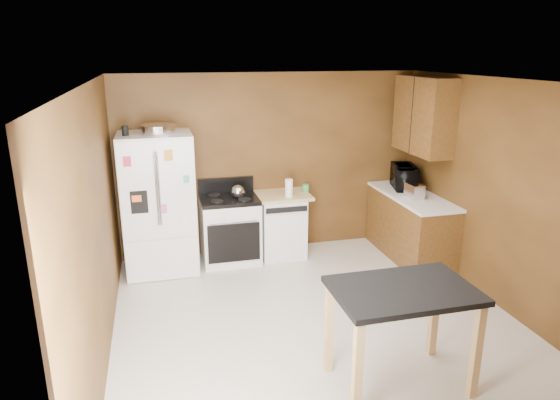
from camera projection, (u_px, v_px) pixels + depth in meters
name	position (u px, v px, depth m)	size (l,w,h in m)	color
floor	(319.00, 325.00, 5.25)	(4.50, 4.50, 0.00)	beige
ceiling	(325.00, 82.00, 4.53)	(4.50, 4.50, 0.00)	white
wall_back	(270.00, 164.00, 6.98)	(4.20, 4.20, 0.00)	brown
wall_front	(451.00, 334.00, 2.80)	(4.20, 4.20, 0.00)	brown
wall_left	(96.00, 231.00, 4.40)	(4.50, 4.50, 0.00)	brown
wall_right	(506.00, 198.00, 5.38)	(4.50, 4.50, 0.00)	brown
roasting_pan	(158.00, 129.00, 6.09)	(0.43, 0.43, 0.11)	silver
pen_cup	(125.00, 131.00, 5.92)	(0.08, 0.08, 0.12)	black
kettle	(238.00, 192.00, 6.58)	(0.18, 0.18, 0.18)	silver
paper_towel	(289.00, 188.00, 6.66)	(0.10, 0.10, 0.24)	white
green_canister	(306.00, 188.00, 6.93)	(0.09, 0.09, 0.10)	green
toaster	(414.00, 191.00, 6.58)	(0.16, 0.26, 0.19)	silver
microwave	(404.00, 178.00, 7.04)	(0.54, 0.36, 0.30)	black
refrigerator	(159.00, 204.00, 6.36)	(0.90, 0.80, 1.80)	white
gas_range	(230.00, 228.00, 6.76)	(0.76, 0.68, 1.10)	white
dishwasher	(281.00, 224.00, 6.95)	(0.78, 0.63, 0.89)	white
right_cabinets	(414.00, 193.00, 6.79)	(0.63, 1.58, 2.45)	brown
island	(402.00, 304.00, 4.13)	(1.17, 0.78, 0.91)	black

